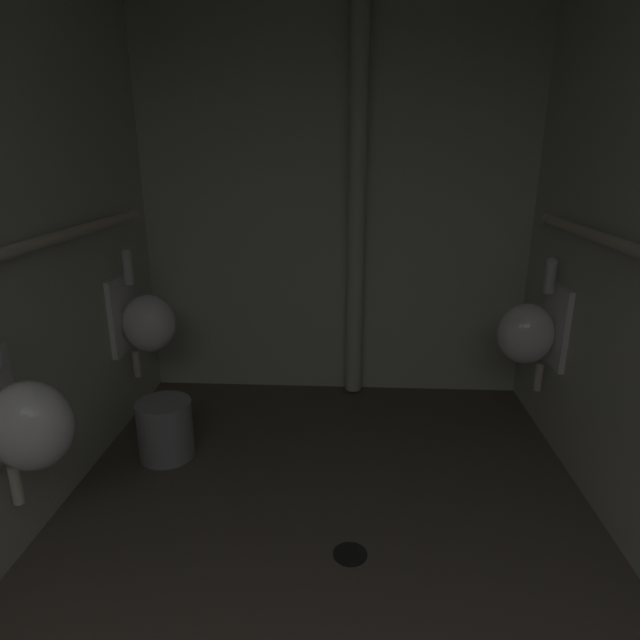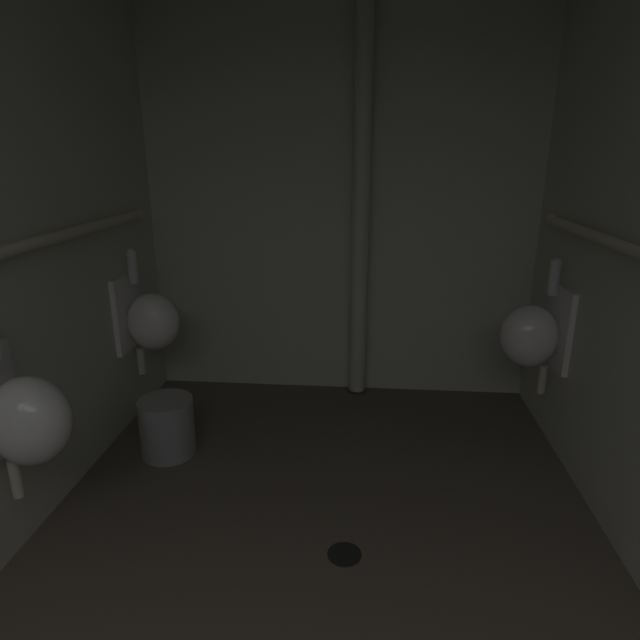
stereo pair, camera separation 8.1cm
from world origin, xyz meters
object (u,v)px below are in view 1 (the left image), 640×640
Objects in this scene: urinal_right_mid at (530,332)px; floor_drain at (350,554)px; urinal_left_far at (145,321)px; urinal_left_mid at (25,423)px; waste_bin at (165,429)px; standpipe_back_wall at (357,209)px.

floor_drain is (-0.96, -1.01, -0.62)m from urinal_right_mid.
floor_drain is at bearing -42.36° from urinal_left_far.
urinal_left_mid is 2.40× the size of waste_bin.
urinal_left_mid is 5.39× the size of floor_drain.
waste_bin is at bearing 75.52° from urinal_left_mid.
urinal_left_mid is at bearing -126.09° from standpipe_back_wall.
urinal_right_mid is 2.02m from waste_bin.
urinal_left_mid and urinal_right_mid have the same top height.
floor_drain is (-0.02, -1.53, -1.21)m from standpipe_back_wall.
floor_drain is (1.18, 0.12, -0.62)m from urinal_left_mid.
urinal_left_mid is 2.42m from urinal_right_mid.
urinal_left_mid is 1.00× the size of urinal_left_far.
urinal_left_far reaches higher than waste_bin.
urinal_left_far is 1.72m from floor_drain.
urinal_left_mid reaches higher than floor_drain.
urinal_left_far is 2.14m from urinal_right_mid.
urinal_left_mid is 0.95m from waste_bin.
urinal_left_mid is at bearing -174.42° from floor_drain.
standpipe_back_wall reaches higher than floor_drain.
urinal_right_mid is 1.23m from standpipe_back_wall.
standpipe_back_wall is at bearing 151.18° from urinal_right_mid.
urinal_left_mid and urinal_left_far have the same top height.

